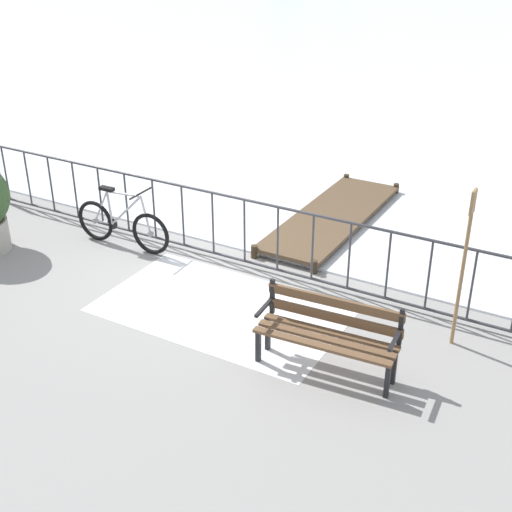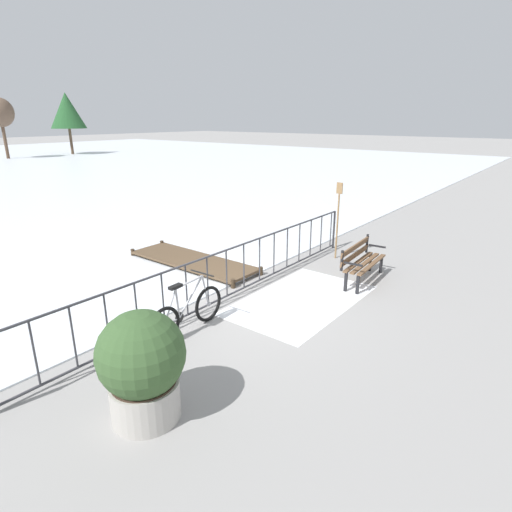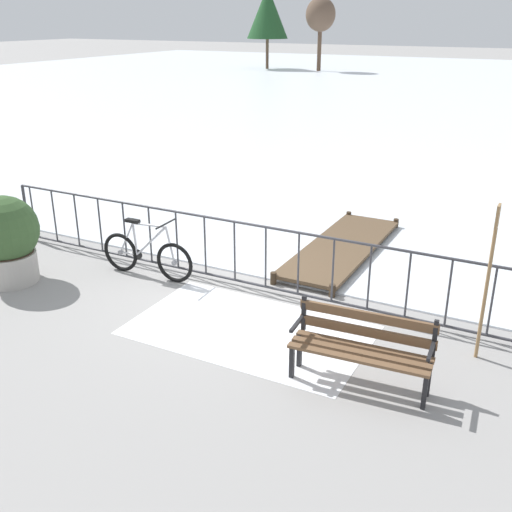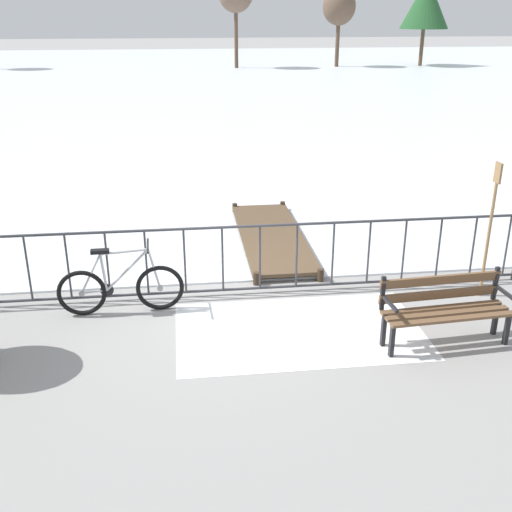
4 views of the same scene
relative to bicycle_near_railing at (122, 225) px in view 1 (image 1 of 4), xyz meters
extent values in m
plane|color=gray|center=(1.42, 0.37, -0.37)|extent=(160.00, 160.00, 0.00)
cube|color=white|center=(2.32, -0.83, -0.36)|extent=(3.19, 1.90, 0.01)
cylinder|color=#38383D|center=(1.42, 0.37, 0.68)|extent=(9.00, 0.04, 0.04)
cylinder|color=#38383D|center=(1.42, 0.37, -0.29)|extent=(9.00, 0.04, 0.04)
cylinder|color=#38383D|center=(-2.90, 0.37, 0.20)|extent=(0.03, 0.03, 0.97)
cylinder|color=#38383D|center=(-2.36, 0.37, 0.20)|extent=(0.03, 0.03, 0.97)
cylinder|color=#38383D|center=(-1.82, 0.37, 0.20)|extent=(0.03, 0.03, 0.97)
cylinder|color=#38383D|center=(-1.28, 0.37, 0.20)|extent=(0.03, 0.03, 0.97)
cylinder|color=#38383D|center=(-0.74, 0.37, 0.20)|extent=(0.03, 0.03, 0.97)
cylinder|color=#38383D|center=(-0.20, 0.37, 0.20)|extent=(0.03, 0.03, 0.97)
cylinder|color=#38383D|center=(0.34, 0.37, 0.20)|extent=(0.03, 0.03, 0.97)
cylinder|color=#38383D|center=(0.88, 0.37, 0.20)|extent=(0.03, 0.03, 0.97)
cylinder|color=#38383D|center=(1.42, 0.37, 0.20)|extent=(0.03, 0.03, 0.97)
cylinder|color=#38383D|center=(1.96, 0.37, 0.20)|extent=(0.03, 0.03, 0.97)
cylinder|color=#38383D|center=(2.50, 0.37, 0.20)|extent=(0.03, 0.03, 0.97)
cylinder|color=#38383D|center=(3.04, 0.37, 0.20)|extent=(0.03, 0.03, 0.97)
cylinder|color=#38383D|center=(3.58, 0.37, 0.20)|extent=(0.03, 0.03, 0.97)
cylinder|color=#38383D|center=(4.12, 0.37, 0.20)|extent=(0.03, 0.03, 0.97)
cylinder|color=#38383D|center=(4.66, 0.37, 0.20)|extent=(0.03, 0.03, 0.97)
cylinder|color=#38383D|center=(5.20, 0.37, 0.20)|extent=(0.03, 0.03, 0.97)
torus|color=black|center=(-0.52, -0.02, -0.04)|extent=(0.66, 0.08, 0.66)
cylinder|color=gray|center=(-0.52, -0.02, -0.04)|extent=(0.08, 0.06, 0.08)
torus|color=black|center=(0.53, 0.02, -0.04)|extent=(0.66, 0.08, 0.66)
cylinder|color=gray|center=(0.53, 0.02, -0.04)|extent=(0.08, 0.06, 0.08)
cylinder|color=#B2B2B7|center=(-0.21, -0.01, 0.25)|extent=(0.08, 0.04, 0.53)
cylinder|color=#B2B2B7|center=(0.11, 0.00, 0.26)|extent=(0.61, 0.06, 0.59)
cylinder|color=#B2B2B7|center=(0.09, 0.00, 0.53)|extent=(0.63, 0.06, 0.07)
cylinder|color=#B2B2B7|center=(-0.35, -0.01, -0.03)|extent=(0.34, 0.04, 0.05)
cylinder|color=#B2B2B7|center=(-0.37, -0.01, 0.24)|extent=(0.32, 0.04, 0.56)
cylinder|color=#B2B2B7|center=(0.47, 0.02, 0.25)|extent=(0.16, 0.04, 0.59)
cube|color=black|center=(-0.23, -0.01, 0.55)|extent=(0.24, 0.11, 0.05)
cylinder|color=black|center=(0.40, 0.01, 0.59)|extent=(0.05, 0.52, 0.03)
cylinder|color=black|center=(-0.19, -0.01, -0.02)|extent=(0.18, 0.03, 0.18)
cube|color=brown|center=(4.04, -1.25, 0.07)|extent=(1.60, 0.21, 0.04)
cube|color=brown|center=(4.05, -1.41, 0.07)|extent=(1.60, 0.21, 0.04)
cube|color=brown|center=(4.06, -1.56, 0.07)|extent=(1.60, 0.21, 0.04)
cube|color=brown|center=(4.03, -1.16, 0.21)|extent=(1.60, 0.17, 0.12)
cube|color=brown|center=(4.03, -1.16, 0.41)|extent=(1.60, 0.17, 0.12)
cube|color=black|center=(4.82, -1.48, -0.15)|extent=(0.05, 0.06, 0.44)
cube|color=black|center=(4.80, -1.22, -0.15)|extent=(0.05, 0.06, 0.44)
cube|color=black|center=(4.79, -1.10, 0.30)|extent=(0.05, 0.05, 0.45)
cube|color=black|center=(4.81, -1.35, 0.27)|extent=(0.07, 0.40, 0.04)
cube|color=black|center=(3.30, -1.59, -0.15)|extent=(0.05, 0.06, 0.44)
cube|color=black|center=(3.28, -1.33, -0.15)|extent=(0.05, 0.06, 0.44)
cube|color=black|center=(3.28, -1.21, 0.30)|extent=(0.05, 0.05, 0.45)
cube|color=black|center=(3.29, -1.46, 0.27)|extent=(0.07, 0.40, 0.04)
cylinder|color=#937047|center=(5.15, -0.11, 0.48)|extent=(0.04, 0.04, 1.70)
cube|color=#937047|center=(5.15, -0.11, 1.47)|extent=(0.03, 0.16, 0.28)
cube|color=brown|center=(2.45, 2.44, -0.25)|extent=(1.10, 3.53, 0.06)
cylinder|color=#3C2E20|center=(1.95, 0.67, -0.27)|extent=(0.10, 0.10, 0.20)
cylinder|color=#3C2E20|center=(2.94, 0.67, -0.27)|extent=(0.10, 0.10, 0.20)
cylinder|color=#3C2E20|center=(1.95, 4.20, -0.27)|extent=(0.10, 0.10, 0.20)
cylinder|color=#3C2E20|center=(2.94, 4.20, -0.27)|extent=(0.10, 0.10, 0.20)
camera|label=1|loc=(6.49, -7.25, 4.30)|focal=47.75mm
camera|label=2|loc=(-4.34, -4.87, 3.15)|focal=29.26mm
camera|label=3|loc=(5.73, -7.12, 3.59)|focal=42.05mm
camera|label=4|loc=(0.88, -7.77, 3.56)|focal=43.15mm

